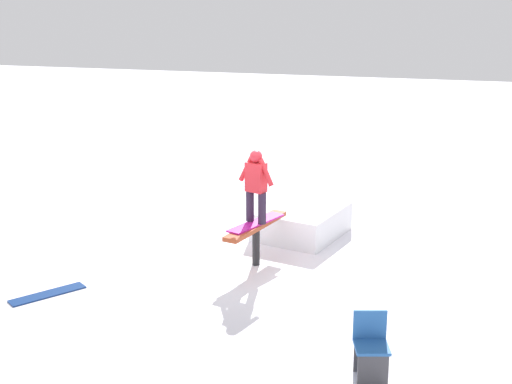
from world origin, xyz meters
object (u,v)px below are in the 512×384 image
at_px(folding_chair, 371,348).
at_px(loose_snowboard_navy, 48,294).
at_px(rail_feature, 256,231).
at_px(main_rider_on_rail, 256,188).

bearing_deg(folding_chair, loose_snowboard_navy, 152.30).
bearing_deg(loose_snowboard_navy, rail_feature, -16.95).
xyz_separation_m(rail_feature, folding_chair, (3.40, 2.54, -0.24)).
bearing_deg(rail_feature, main_rider_on_rail, 0.00).
relative_size(rail_feature, main_rider_on_rail, 1.34).
bearing_deg(folding_chair, rail_feature, 110.61).
xyz_separation_m(loose_snowboard_navy, folding_chair, (1.12, 5.51, 0.40)).
relative_size(rail_feature, loose_snowboard_navy, 1.48).
bearing_deg(folding_chair, main_rider_on_rail, 110.61).
xyz_separation_m(main_rider_on_rail, loose_snowboard_navy, (2.27, -2.97, -1.47)).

